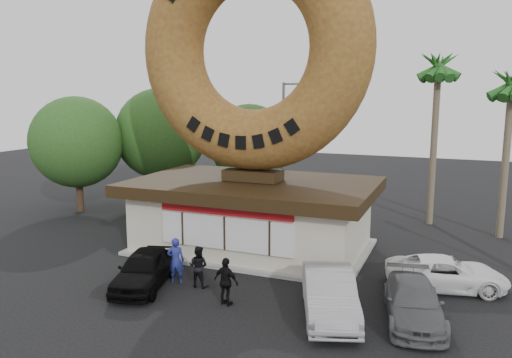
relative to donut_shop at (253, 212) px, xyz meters
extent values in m
plane|color=black|center=(0.00, -5.98, -1.77)|extent=(90.00, 90.00, 0.00)
cube|color=beige|center=(0.00, 0.02, -0.27)|extent=(10.00, 6.00, 3.00)
cube|color=#999993|center=(0.00, 0.02, -1.69)|extent=(10.60, 6.60, 0.15)
cube|color=#3F3F3F|center=(0.00, 0.02, 1.28)|extent=(10.00, 6.00, 0.10)
cube|color=black|center=(0.00, 0.02, 1.23)|extent=(11.20, 7.20, 0.55)
cube|color=silver|center=(0.00, -3.03, -0.22)|extent=(6.00, 0.12, 1.40)
cube|color=#9F0D11|center=(0.00, -3.05, 0.78)|extent=(6.00, 0.10, 0.45)
cube|color=black|center=(0.00, 0.02, 1.78)|extent=(2.60, 1.40, 0.50)
torus|color=olive|center=(0.00, 0.02, 7.47)|extent=(10.86, 2.77, 10.86)
cylinder|color=#473321|center=(-9.50, 7.02, -0.12)|extent=(0.44, 0.44, 3.30)
sphere|color=#254A1A|center=(-9.50, 7.02, 2.88)|extent=(6.00, 6.00, 6.00)
cylinder|color=#473321|center=(-4.00, 9.02, -0.34)|extent=(0.44, 0.44, 2.86)
sphere|color=#254A1A|center=(-4.00, 9.02, 2.26)|extent=(5.20, 5.20, 5.20)
cylinder|color=#473321|center=(-13.00, 3.02, -0.23)|extent=(0.44, 0.44, 3.08)
sphere|color=#254A1A|center=(-13.00, 3.02, 2.57)|extent=(5.60, 5.60, 5.60)
cylinder|color=#726651|center=(7.50, 8.02, 2.73)|extent=(0.36, 0.36, 9.00)
cylinder|color=#726651|center=(11.00, 6.52, 2.23)|extent=(0.36, 0.36, 8.00)
cylinder|color=#59595E|center=(-2.00, 10.02, 2.23)|extent=(0.18, 0.18, 8.00)
cylinder|color=#59595E|center=(-1.10, 10.02, 6.13)|extent=(1.80, 0.12, 0.12)
cube|color=#59595E|center=(-0.20, 10.02, 6.08)|extent=(0.45, 0.20, 0.12)
imported|color=navy|center=(-1.09, -5.19, -0.86)|extent=(0.78, 0.65, 1.82)
imported|color=black|center=(-0.10, -5.19, -0.96)|extent=(0.80, 0.63, 1.60)
imported|color=black|center=(1.61, -6.31, -0.91)|extent=(1.06, 0.61, 1.70)
imported|color=black|center=(-2.00, -5.96, -1.06)|extent=(2.72, 4.42, 1.41)
imported|color=#A3A2A7|center=(5.13, -5.76, -1.01)|extent=(3.06, 4.89, 1.52)
imported|color=#5C5F62|center=(7.75, -5.11, -1.14)|extent=(2.56, 4.55, 1.25)
imported|color=white|center=(8.65, -1.85, -1.15)|extent=(4.79, 3.03, 1.23)
camera|label=1|loc=(8.78, -21.12, 5.52)|focal=35.00mm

